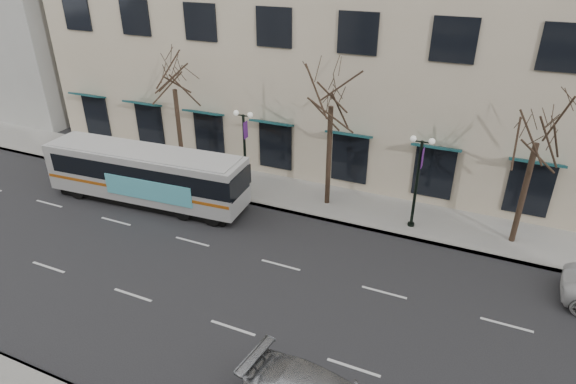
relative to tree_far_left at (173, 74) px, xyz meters
The scene contains 8 objects.
ground 14.91m from the tree_far_left, 41.35° to the right, with size 160.00×160.00×0.00m, color black.
sidewalk_far 16.40m from the tree_far_left, ahead, with size 80.00×4.00×0.15m, color gray.
tree_far_left is the anchor object (origin of this frame).
tree_far_mid 10.00m from the tree_far_left, ahead, with size 3.60×3.60×8.55m.
tree_far_right 20.00m from the tree_far_left, ahead, with size 3.60×3.60×8.06m.
lamp_post_left 6.29m from the tree_far_left, ahead, with size 1.22×0.45×5.21m.
lamp_post_right 15.48m from the tree_far_left, ahead, with size 1.22×0.45×5.21m.
city_bus 6.25m from the tree_far_left, 85.25° to the right, with size 12.23×3.40×3.28m.
Camera 1 is at (7.86, -14.67, 13.69)m, focal length 30.00 mm.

